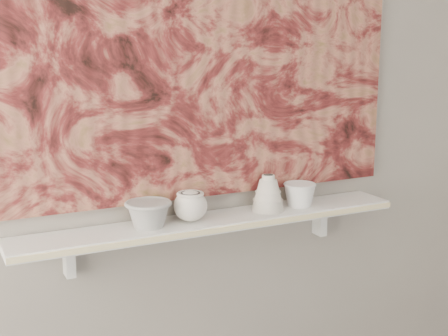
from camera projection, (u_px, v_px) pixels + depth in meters
wall_back at (202, 94)px, 2.15m from camera, size 3.60×0.00×3.60m
shelf at (214, 222)px, 2.16m from camera, size 1.40×0.18×0.03m
shelf_stripe at (226, 229)px, 2.08m from camera, size 1.40×0.01×0.02m
bracket_left at (69, 258)px, 2.02m from camera, size 0.03×0.06×0.12m
bracket_right at (320, 220)px, 2.44m from camera, size 0.03×0.06×0.12m
painting at (203, 38)px, 2.10m from camera, size 1.50×0.02×1.10m
house_motif at (314, 121)px, 2.35m from camera, size 0.09×0.00×0.08m
bowl_grey at (149, 214)px, 2.04m from camera, size 0.16×0.16×0.09m
cup_cream at (190, 206)px, 2.11m from camera, size 0.14×0.14×0.10m
bell_vessel at (268, 193)px, 2.23m from camera, size 0.15×0.15×0.13m
bowl_white at (300, 194)px, 2.30m from camera, size 0.12×0.12×0.09m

